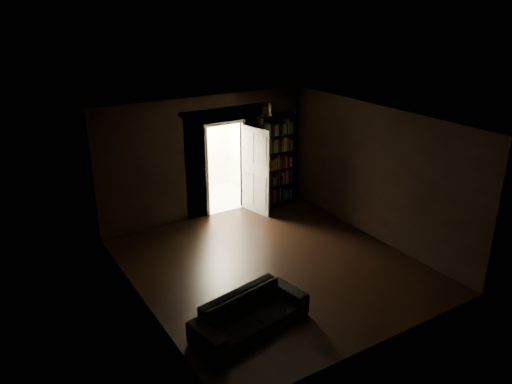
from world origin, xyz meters
TOP-DOWN VIEW (x-y plane):
  - ground at (0.00, 0.00)m, footprint 5.50×5.50m
  - room_walls at (-0.01, 1.07)m, footprint 5.02×5.61m
  - kitchen_alcove at (0.50, 3.87)m, footprint 2.20×1.80m
  - sofa at (-1.37, -1.45)m, footprint 2.00×1.15m
  - bookshelf at (1.76, 2.55)m, footprint 0.91×0.36m
  - refrigerator at (-0.01, 4.11)m, footprint 0.76×0.70m
  - door at (1.06, 2.32)m, footprint 0.24×0.84m
  - figurine at (1.63, 2.61)m, footprint 0.11×0.11m
  - bottles at (0.06, 4.08)m, footprint 0.58×0.28m

SIDE VIEW (x-z plane):
  - ground at x=0.00m, z-range 0.00..0.00m
  - sofa at x=-1.37m, z-range 0.00..0.72m
  - refrigerator at x=-0.01m, z-range 0.00..1.65m
  - door at x=1.06m, z-range 0.00..2.05m
  - bookshelf at x=1.76m, z-range 0.00..2.20m
  - kitchen_alcove at x=0.50m, z-range -0.09..2.51m
  - room_walls at x=-0.01m, z-range 0.26..3.10m
  - bottles at x=0.06m, z-range 1.65..1.89m
  - figurine at x=1.63m, z-range 2.20..2.50m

